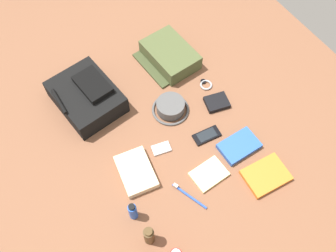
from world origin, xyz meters
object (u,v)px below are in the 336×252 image
at_px(backpack, 87,96).
at_px(folded_towel, 136,172).
at_px(notepad, 209,174).
at_px(deodorant_spray, 133,211).
at_px(cell_phone, 207,135).
at_px(travel_guidebook, 239,146).
at_px(media_player, 161,148).
at_px(toothbrush, 187,195).
at_px(wallet, 216,102).
at_px(bucket_hat, 171,107).
at_px(paperback_novel, 266,175).
at_px(wristwatch, 206,84).
at_px(cologne_bottle, 149,236).
at_px(toiletry_pouch, 169,56).

height_order(backpack, folded_towel, backpack).
bearing_deg(notepad, deodorant_spray, 84.29).
bearing_deg(folded_towel, cell_phone, -91.81).
xyz_separation_m(backpack, deodorant_spray, (-0.61, 0.09, 0.00)).
distance_m(travel_guidebook, media_player, 0.35).
bearing_deg(toothbrush, wallet, -50.14).
bearing_deg(bucket_hat, paperback_novel, -161.59).
relative_size(paperback_novel, toothbrush, 1.18).
height_order(wristwatch, notepad, notepad).
relative_size(travel_guidebook, notepad, 1.19).
distance_m(bucket_hat, cologne_bottle, 0.62).
bearing_deg(toiletry_pouch, toothbrush, 153.86).
xyz_separation_m(deodorant_spray, cell_phone, (0.15, -0.47, -0.05)).
relative_size(deodorant_spray, paperback_novel, 0.62).
distance_m(deodorant_spray, media_player, 0.33).
xyz_separation_m(cologne_bottle, travel_guidebook, (0.14, -0.56, -0.05)).
distance_m(deodorant_spray, folded_towel, 0.19).
bearing_deg(cell_phone, paperback_novel, -161.02).
height_order(toothbrush, notepad, toothbrush).
relative_size(backpack, wristwatch, 5.09).
xyz_separation_m(cologne_bottle, cell_phone, (0.27, -0.47, -0.06)).
height_order(travel_guidebook, notepad, travel_guidebook).
height_order(toiletry_pouch, travel_guidebook, toiletry_pouch).
height_order(cell_phone, notepad, notepad).
distance_m(deodorant_spray, wristwatch, 0.75).
relative_size(bucket_hat, wallet, 1.65).
xyz_separation_m(toiletry_pouch, deodorant_spray, (-0.62, 0.56, 0.02)).
xyz_separation_m(travel_guidebook, cell_phone, (0.13, 0.09, -0.01)).
bearing_deg(deodorant_spray, bucket_hat, -48.56).
distance_m(cologne_bottle, wallet, 0.73).
distance_m(backpack, travel_guidebook, 0.76).
relative_size(toiletry_pouch, bucket_hat, 1.65).
height_order(toiletry_pouch, notepad, toiletry_pouch).
xyz_separation_m(deodorant_spray, toothbrush, (-0.04, -0.24, -0.05)).
height_order(travel_guidebook, wristwatch, travel_guidebook).
distance_m(cell_phone, media_player, 0.22).
relative_size(travel_guidebook, toothbrush, 1.06).
relative_size(wallet, folded_towel, 0.55).
bearing_deg(toiletry_pouch, folded_towel, 135.02).
distance_m(deodorant_spray, cell_phone, 0.50).
bearing_deg(backpack, toothbrush, -167.10).
xyz_separation_m(bucket_hat, cologne_bottle, (-0.48, 0.40, 0.04)).
xyz_separation_m(wristwatch, toothbrush, (-0.43, 0.40, 0.00)).
height_order(backpack, cell_phone, backpack).
bearing_deg(wallet, wristwatch, 4.43).
distance_m(cologne_bottle, travel_guidebook, 0.58).
bearing_deg(cologne_bottle, paperback_novel, -93.62).
distance_m(deodorant_spray, paperback_novel, 0.60).
distance_m(cologne_bottle, wristwatch, 0.81).
distance_m(travel_guidebook, cell_phone, 0.16).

